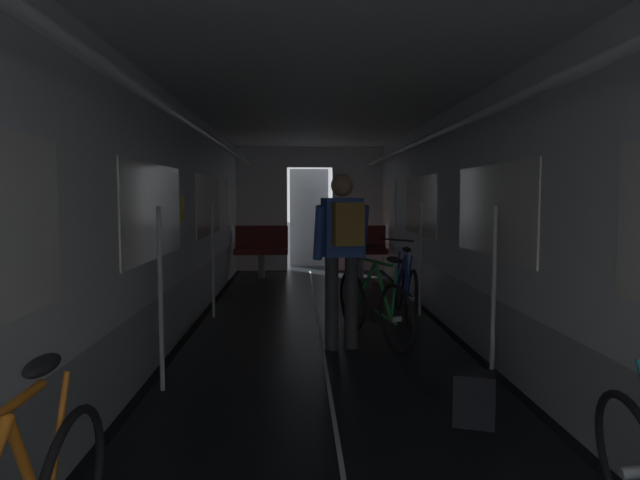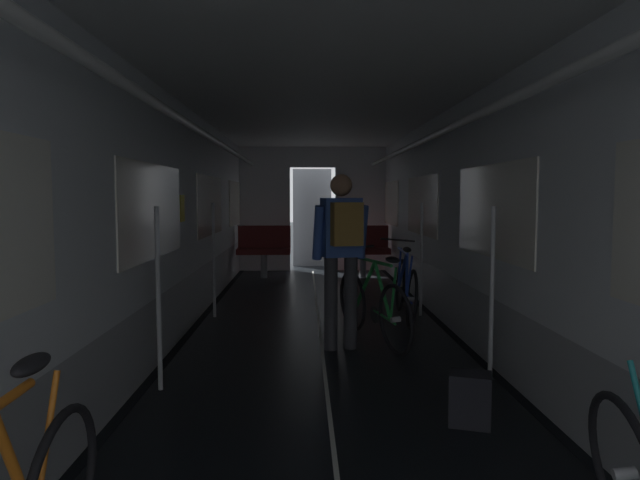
# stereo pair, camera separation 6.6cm
# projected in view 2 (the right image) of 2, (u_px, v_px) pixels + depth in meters

# --- Properties ---
(train_car_shell) EXTENTS (3.14, 12.34, 2.57)m
(train_car_shell) POSITION_uv_depth(u_px,v_px,m) (321.00, 174.00, 5.69)
(train_car_shell) COLOR black
(train_car_shell) RESTS_ON ground
(bench_seat_far_left) EXTENTS (0.98, 0.51, 0.95)m
(bench_seat_far_left) POSITION_uv_depth(u_px,v_px,m) (264.00, 246.00, 10.21)
(bench_seat_far_left) COLOR gray
(bench_seat_far_left) RESTS_ON ground
(bench_seat_far_right) EXTENTS (0.98, 0.51, 0.95)m
(bench_seat_far_right) POSITION_uv_depth(u_px,v_px,m) (362.00, 246.00, 10.26)
(bench_seat_far_right) COLOR gray
(bench_seat_far_right) RESTS_ON ground
(bicycle_blue) EXTENTS (0.44, 1.69, 0.95)m
(bicycle_blue) POSITION_uv_depth(u_px,v_px,m) (406.00, 288.00, 6.73)
(bicycle_blue) COLOR black
(bicycle_blue) RESTS_ON ground
(person_cyclist_aisle) EXTENTS (0.56, 0.45, 1.69)m
(person_cyclist_aisle) POSITION_uv_depth(u_px,v_px,m) (342.00, 245.00, 5.34)
(person_cyclist_aisle) COLOR #2D2D33
(person_cyclist_aisle) RESTS_ON ground
(bicycle_green_in_aisle) EXTENTS (0.64, 1.63, 0.94)m
(bicycle_green_in_aisle) POSITION_uv_depth(u_px,v_px,m) (373.00, 305.00, 5.67)
(bicycle_green_in_aisle) COLOR black
(bicycle_green_in_aisle) RESTS_ON ground
(backpack_on_floor) EXTENTS (0.31, 0.27, 0.34)m
(backpack_on_floor) POSITION_uv_depth(u_px,v_px,m) (470.00, 399.00, 3.61)
(backpack_on_floor) COLOR black
(backpack_on_floor) RESTS_ON ground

